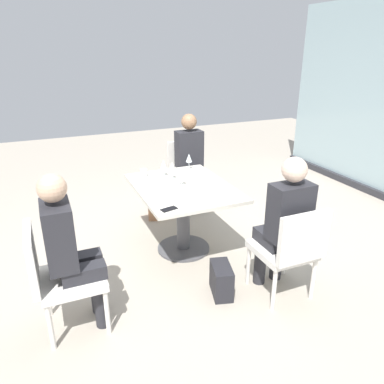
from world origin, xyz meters
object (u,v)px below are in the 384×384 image
chair_far_left (188,170)px  wine_glass_3 (189,158)px  wine_glass_1 (182,173)px  wine_glass_2 (172,167)px  chair_front_right (58,273)px  wine_glass_0 (164,164)px  person_far_left (191,158)px  person_front_right (70,246)px  coffee_cup (144,173)px  chair_far_right (290,247)px  handbag_1 (221,280)px  dining_table_main (183,203)px  person_far_right (284,220)px  cell_phone_on_table (169,209)px  handbag_0 (155,206)px

chair_far_left → wine_glass_3: size_ratio=4.70×
wine_glass_1 → wine_glass_2: bearing=-173.8°
chair_front_right → wine_glass_1: size_ratio=4.70×
wine_glass_0 → chair_front_right: bearing=-47.5°
person_far_left → person_front_right: (1.74, -1.69, 0.00)m
wine_glass_1 → coffee_cup: bearing=-144.0°
chair_far_right → person_far_left: person_far_left is taller
wine_glass_3 → handbag_1: wine_glass_3 is taller
dining_table_main → wine_glass_3: 0.64m
person_far_right → handbag_1: 0.76m
wine_glass_3 → wine_glass_0: bearing=-72.8°
coffee_cup → cell_phone_on_table: bearing=-2.4°
person_far_left → wine_glass_2: bearing=-35.4°
person_far_left → cell_phone_on_table: 1.70m
person_far_left → wine_glass_3: 0.60m
cell_phone_on_table → dining_table_main: bearing=132.9°
person_far_right → wine_glass_3: 1.51m
handbag_0 → cell_phone_on_table: bearing=9.0°
handbag_1 → wine_glass_1: bearing=-163.5°
dining_table_main → chair_far_right: chair_far_right is taller
dining_table_main → chair_front_right: chair_front_right is taller
coffee_cup → handbag_1: coffee_cup is taller
dining_table_main → person_far_left: bearing=152.9°
wine_glass_3 → coffee_cup: (0.06, -0.55, -0.09)m
person_far_left → person_front_right: bearing=-44.3°
wine_glass_0 → wine_glass_3: bearing=107.2°
chair_far_right → chair_front_right: (-0.37, -1.80, 0.00)m
wine_glass_0 → coffee_cup: 0.23m
chair_far_right → person_far_right: size_ratio=0.69×
person_front_right → handbag_0: bearing=144.9°
chair_far_right → handbag_1: chair_far_right is taller
wine_glass_0 → handbag_1: bearing=4.4°
wine_glass_0 → dining_table_main: bearing=11.3°
wine_glass_1 → handbag_1: 1.13m
chair_front_right → chair_far_left: bearing=135.7°
chair_front_right → person_far_right: (0.26, 1.80, 0.20)m
person_far_left → person_far_right: same height
person_far_left → wine_glass_0: (0.62, -0.59, 0.16)m
chair_front_right → dining_table_main: bearing=119.8°
coffee_cup → person_far_right: bearing=29.3°
chair_far_left → chair_front_right: size_ratio=1.00×
dining_table_main → handbag_1: dining_table_main is taller
chair_far_left → person_far_left: size_ratio=0.69×
wine_glass_2 → coffee_cup: bearing=-124.0°
cell_phone_on_table → handbag_1: bearing=30.2°
dining_table_main → person_far_right: (1.00, 0.51, 0.16)m
person_front_right → chair_far_right: bearing=77.7°
dining_table_main → wine_glass_1: wine_glass_1 is taller
chair_far_left → wine_glass_2: 1.08m
person_far_left → person_front_right: 2.43m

